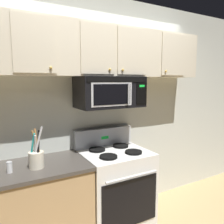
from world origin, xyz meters
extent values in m
cube|color=silver|center=(0.00, 0.79, 1.35)|extent=(5.20, 0.10, 2.70)
cube|color=white|center=(0.00, 0.42, 0.45)|extent=(0.76, 0.64, 0.90)
cube|color=black|center=(0.00, 0.09, 0.44)|extent=(0.67, 0.01, 0.52)
cylinder|color=#B7BABF|center=(0.00, 0.06, 0.74)|extent=(0.61, 0.03, 0.03)
cube|color=#B7BABF|center=(0.00, 0.70, 1.01)|extent=(0.76, 0.07, 0.22)
cube|color=#19D83F|center=(0.00, 0.67, 1.01)|extent=(0.10, 0.00, 0.04)
cylinder|color=black|center=(-0.16, 0.28, 0.91)|extent=(0.19, 0.19, 0.02)
cylinder|color=black|center=(0.16, 0.28, 0.91)|extent=(0.19, 0.19, 0.02)
cylinder|color=black|center=(-0.16, 0.56, 0.91)|extent=(0.19, 0.19, 0.02)
cylinder|color=black|center=(0.16, 0.56, 0.91)|extent=(0.19, 0.19, 0.02)
cube|color=black|center=(0.00, 0.54, 1.57)|extent=(0.76, 0.39, 0.35)
cube|color=black|center=(0.00, 0.35, 1.72)|extent=(0.73, 0.01, 0.06)
cube|color=#B7BABF|center=(-0.07, 0.35, 1.56)|extent=(0.49, 0.01, 0.25)
cube|color=black|center=(-0.08, 0.34, 1.56)|extent=(0.44, 0.01, 0.22)
cube|color=black|center=(0.30, 0.35, 1.56)|extent=(0.14, 0.01, 0.25)
cube|color=#19D83F|center=(0.30, 0.34, 1.65)|extent=(0.07, 0.00, 0.03)
cylinder|color=#B7BABF|center=(0.11, 0.32, 1.56)|extent=(0.02, 0.02, 0.23)
cube|color=beige|center=(0.00, 0.57, 2.02)|extent=(2.50, 0.33, 0.55)
cube|color=beige|center=(-0.83, 0.40, 2.02)|extent=(0.38, 0.01, 0.51)
sphere|color=tan|center=(-0.70, 0.39, 1.82)|extent=(0.03, 0.03, 0.03)
cube|color=beige|center=(-0.21, 0.40, 2.02)|extent=(0.38, 0.01, 0.51)
sphere|color=tan|center=(-0.08, 0.39, 1.82)|extent=(0.03, 0.03, 0.03)
cube|color=beige|center=(0.21, 0.40, 2.02)|extent=(0.38, 0.01, 0.51)
sphere|color=tan|center=(0.08, 0.39, 1.82)|extent=(0.03, 0.03, 0.03)
cube|color=beige|center=(0.83, 0.40, 2.02)|extent=(0.38, 0.01, 0.51)
sphere|color=tan|center=(0.70, 0.39, 1.82)|extent=(0.03, 0.03, 0.03)
cube|color=tan|center=(-0.84, 0.43, 0.43)|extent=(0.90, 0.62, 0.86)
cube|color=#423D38|center=(-0.84, 0.43, 0.88)|extent=(0.93, 0.65, 0.03)
cylinder|color=beige|center=(-0.87, 0.37, 0.98)|extent=(0.14, 0.14, 0.15)
cylinder|color=silver|center=(-0.85, 0.35, 1.13)|extent=(0.10, 0.03, 0.31)
cylinder|color=teal|center=(-0.90, 0.37, 1.11)|extent=(0.06, 0.05, 0.25)
cylinder|color=black|center=(-0.85, 0.36, 1.12)|extent=(0.05, 0.08, 0.27)
cylinder|color=#BCBCC1|center=(-0.87, 0.36, 1.10)|extent=(0.02, 0.07, 0.24)
cylinder|color=black|center=(-0.86, 0.39, 1.10)|extent=(0.05, 0.03, 0.23)
cylinder|color=olive|center=(-0.86, 0.37, 1.12)|extent=(0.04, 0.10, 0.29)
cylinder|color=tan|center=(-0.90, 0.37, 1.10)|extent=(0.07, 0.04, 0.23)
cylinder|color=#A87A47|center=(-0.86, 0.37, 1.12)|extent=(0.09, 0.04, 0.28)
cylinder|color=white|center=(-1.10, 0.37, 0.94)|extent=(0.05, 0.05, 0.08)
cylinder|color=#B7BABF|center=(-1.10, 0.37, 0.99)|extent=(0.05, 0.05, 0.02)
camera|label=1|loc=(-1.22, -1.70, 1.70)|focal=35.71mm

